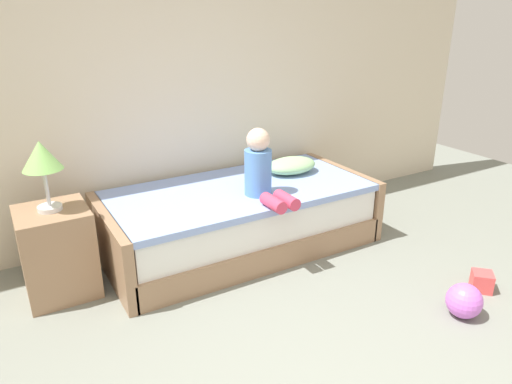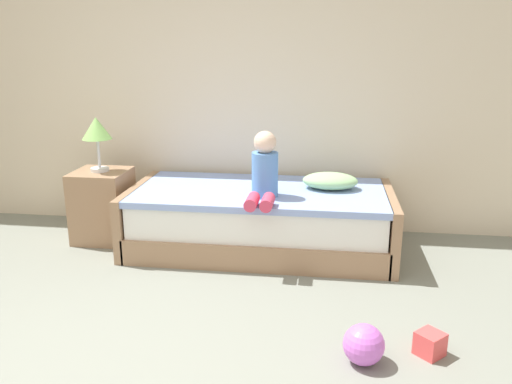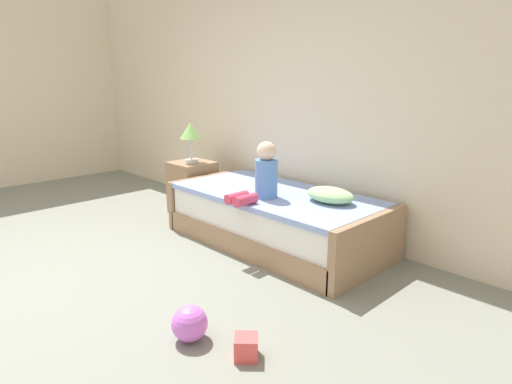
% 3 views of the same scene
% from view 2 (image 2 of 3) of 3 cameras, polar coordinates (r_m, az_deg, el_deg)
% --- Properties ---
extents(wall_rear, '(7.20, 0.10, 2.90)m').
position_cam_2_polar(wall_rear, '(4.73, -6.87, 13.75)').
color(wall_rear, beige).
rests_on(wall_rear, ground).
extents(bed, '(2.11, 1.00, 0.50)m').
position_cam_2_polar(bed, '(4.24, 0.46, -3.03)').
color(bed, '#997556').
rests_on(bed, ground).
extents(nightstand, '(0.44, 0.44, 0.60)m').
position_cam_2_polar(nightstand, '(4.60, -16.40, -1.42)').
color(nightstand, '#997556').
rests_on(nightstand, ground).
extents(table_lamp, '(0.24, 0.24, 0.45)m').
position_cam_2_polar(table_lamp, '(4.46, -17.05, 6.40)').
color(table_lamp, silver).
rests_on(table_lamp, nightstand).
extents(child_figure, '(0.20, 0.51, 0.50)m').
position_cam_2_polar(child_figure, '(3.88, 0.89, 2.25)').
color(child_figure, '#598CD1').
rests_on(child_figure, bed).
extents(pillow, '(0.44, 0.30, 0.13)m').
position_cam_2_polar(pillow, '(4.21, 8.11, 1.22)').
color(pillow, '#99CC8C').
rests_on(pillow, bed).
extents(toy_ball, '(0.22, 0.22, 0.22)m').
position_cam_2_polar(toy_ball, '(2.89, 11.70, -16.03)').
color(toy_ball, '#CC66D8').
rests_on(toy_ball, ground).
extents(toy_block, '(0.19, 0.19, 0.13)m').
position_cam_2_polar(toy_block, '(3.07, 18.50, -15.48)').
color(toy_block, '#E54C4C').
rests_on(toy_block, ground).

